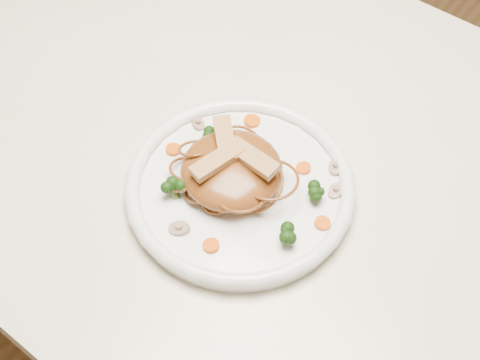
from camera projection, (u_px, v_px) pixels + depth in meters
The scene contains 20 objects.
ground at pixel (250, 349), 1.53m from camera, with size 4.00×4.00×0.00m, color brown.
table at pixel (256, 182), 1.00m from camera, with size 1.20×0.80×0.75m.
plate at pixel (240, 190), 0.86m from camera, with size 0.29×0.29×0.02m, color white.
noodle_mound at pixel (232, 170), 0.85m from camera, with size 0.13×0.13×0.04m, color brown.
chicken_a at pixel (252, 158), 0.82m from camera, with size 0.07×0.02×0.01m, color tan.
chicken_b at pixel (225, 139), 0.84m from camera, with size 0.07×0.02×0.01m, color tan.
chicken_c at pixel (217, 161), 0.82m from camera, with size 0.07×0.02×0.01m, color tan.
broccoli_0 at pixel (316, 192), 0.83m from camera, with size 0.03×0.03×0.03m, color #17360B, non-canonical shape.
broccoli_1 at pixel (211, 136), 0.89m from camera, with size 0.02×0.02×0.03m, color #17360B, non-canonical shape.
broccoli_2 at pixel (174, 188), 0.84m from camera, with size 0.03×0.03×0.03m, color #17360B, non-canonical shape.
broccoli_3 at pixel (286, 234), 0.80m from camera, with size 0.03×0.03×0.03m, color #17360B, non-canonical shape.
carrot_0 at pixel (303, 168), 0.87m from camera, with size 0.02×0.02×0.01m, color #DD4F08.
carrot_1 at pixel (173, 149), 0.89m from camera, with size 0.02×0.02×0.01m, color #DD4F08.
carrot_2 at pixel (323, 223), 0.82m from camera, with size 0.02×0.02×0.01m, color #DD4F08.
carrot_3 at pixel (252, 121), 0.92m from camera, with size 0.02×0.02×0.01m, color #DD4F08.
carrot_4 at pixel (211, 245), 0.80m from camera, with size 0.02×0.02×0.01m, color #DD4F08.
mushroom_0 at pixel (179, 228), 0.82m from camera, with size 0.03×0.03×0.01m, color tan.
mushroom_1 at pixel (336, 191), 0.85m from camera, with size 0.02×0.02×0.01m, color tan.
mushroom_2 at pixel (198, 124), 0.92m from camera, with size 0.02×0.02×0.01m, color tan.
mushroom_3 at pixel (336, 167), 0.87m from camera, with size 0.03×0.03×0.01m, color tan.
Camera 1 is at (0.34, -0.48, 1.46)m, focal length 50.14 mm.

